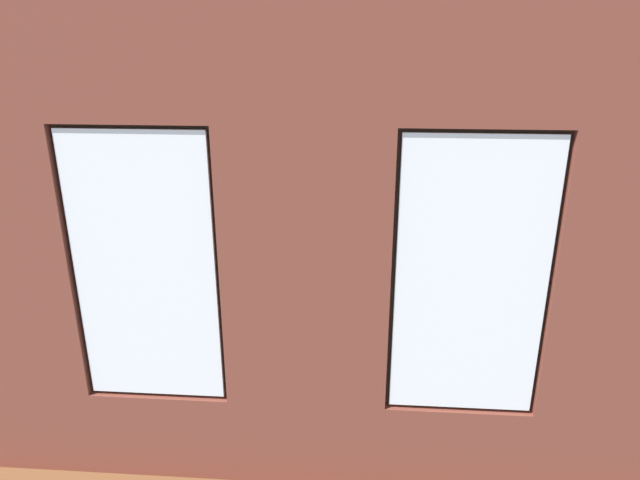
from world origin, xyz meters
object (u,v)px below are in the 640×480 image
Objects in this scene: cup_ceramic at (311,261)px; potted_plant_corner_near_left at (519,223)px; coffee_table at (311,268)px; candle_jar at (340,257)px; media_console at (85,289)px; tv_flatscreen at (78,240)px; potted_plant_beside_window_right at (99,370)px; table_plant_small at (278,256)px; potted_plant_mid_room_small at (376,272)px; potted_plant_near_tv at (89,281)px; potted_plant_foreground_right at (168,208)px; potted_plant_by_left_couch at (497,257)px; couch_by_window at (326,393)px; remote_black at (299,260)px; couch_left at (559,307)px; potted_plant_between_couches at (489,358)px.

cup_ceramic is 3.55m from potted_plant_corner_near_left.
candle_jar is (-0.37, -0.15, 0.11)m from coffee_table.
tv_flatscreen reaches higher than media_console.
cup_ceramic is at bearing -120.16° from potted_plant_beside_window_right.
potted_plant_beside_window_right is (1.20, 2.64, -0.06)m from table_plant_small.
potted_plant_corner_near_left is 2.81m from potted_plant_mid_room_small.
potted_plant_beside_window_right is at bearing 65.51° from table_plant_small.
potted_plant_mid_room_small is (-3.07, -1.66, -0.51)m from potted_plant_near_tv.
potted_plant_foreground_right reaches higher than potted_plant_beside_window_right.
tv_flatscreen is 3.75m from potted_plant_mid_room_small.
potted_plant_by_left_couch is 0.63× the size of potted_plant_corner_near_left.
couch_by_window is 2.84m from remote_black.
coffee_table is 3.56m from potted_plant_corner_near_left.
couch_left is 3.44m from table_plant_small.
table_plant_small is 3.30m from potted_plant_between_couches.
table_plant_small is at bearing -56.34° from remote_black.
potted_plant_corner_near_left reaches higher than couch_left.
coffee_table is at bearing -162.01° from table_plant_small.
media_console is at bearing -58.92° from potted_plant_near_tv.
coffee_table is at bearing 4.06° from potted_plant_mid_room_small.
coffee_table is 2.85m from media_console.
couch_by_window is 18.80× the size of cup_ceramic.
cup_ceramic is at bearing -166.21° from media_console.
media_console is 3.70m from potted_plant_mid_room_small.
media_console is (2.77, 0.68, -0.19)m from cup_ceramic.
potted_plant_foreground_right is at bearing -34.24° from coffee_table.
candle_jar is 3.28m from tv_flatscreen.
table_plant_small is at bearing -166.96° from media_console.
potted_plant_near_tv reaches higher than potted_plant_corner_near_left.
tv_flatscreen is 1.08m from potted_plant_near_tv.
couch_by_window is at bearing -0.84° from remote_black.
potted_plant_between_couches reaches higher than candle_jar.
coffee_table is (0.38, -2.67, 0.06)m from couch_by_window.
potted_plant_corner_near_left is at bearing -143.43° from potted_plant_mid_room_small.
media_console is at bearing -93.95° from couch_left.
potted_plant_near_tv is (2.59, -1.08, 0.51)m from couch_by_window.
media_console is (2.36, 0.55, -0.30)m from table_plant_small.
potted_plant_beside_window_right is at bearing 2.57° from potted_plant_between_couches.
potted_plant_by_left_couch is at bearing -165.97° from tv_flatscreen.
potted_plant_foreground_right is at bearing -25.99° from potted_plant_mid_room_small.
potted_plant_mid_room_small is (-1.02, 0.05, -0.12)m from remote_black.
potted_plant_between_couches is (-1.38, -0.05, 0.39)m from couch_by_window.
couch_left is at bearing 178.77° from tv_flatscreen.
potted_plant_by_left_couch is (-2.18, -0.50, -0.14)m from candle_jar.
tv_flatscreen is at bearing -23.29° from potted_plant_between_couches.
candle_jar is at bearing -63.62° from potted_plant_between_couches.
coffee_table is at bearing 22.46° from candle_jar.
couch_by_window reaches higher than coffee_table.
potted_plant_corner_near_left reaches higher than potted_plant_by_left_couch.
potted_plant_beside_window_right is (4.57, 1.98, 0.20)m from couch_left.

